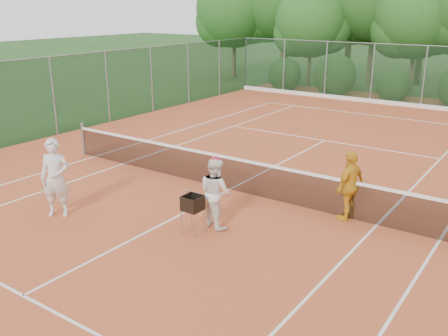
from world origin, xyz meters
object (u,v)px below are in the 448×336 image
(player_center_grp, at_px, (215,192))
(player_yellow, at_px, (350,186))
(ball_hopper, at_px, (193,204))
(player_white, at_px, (55,178))

(player_center_grp, relative_size, player_yellow, 0.99)
(player_yellow, distance_m, ball_hopper, 3.70)
(player_yellow, bearing_deg, player_center_grp, -37.40)
(player_white, relative_size, player_center_grp, 1.15)
(player_white, xyz_separation_m, ball_hopper, (3.30, 1.04, -0.24))
(ball_hopper, bearing_deg, player_center_grp, 91.26)
(player_white, height_order, player_yellow, player_white)
(player_white, xyz_separation_m, player_yellow, (5.82, 3.74, -0.11))
(player_center_grp, xyz_separation_m, ball_hopper, (-0.16, -0.63, -0.11))
(player_center_grp, height_order, player_yellow, player_yellow)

